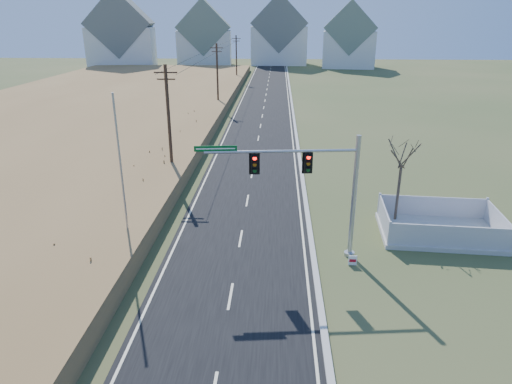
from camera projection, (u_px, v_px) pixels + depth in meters
The scene contains 16 objects.
ground at pixel (234, 275), 23.30m from camera, with size 260.00×260.00×0.00m, color #3A4B24.
road at pixel (265, 103), 69.92m from camera, with size 8.00×180.00×0.06m, color black.
curb at pixel (292, 103), 69.71m from camera, with size 0.30×180.00×0.18m, color #B2AFA8.
reed_marsh at pixel (85, 110), 61.46m from camera, with size 38.00×110.00×1.30m, color olive.
utility_pole_near at pixel (169, 121), 35.91m from camera, with size 1.80×0.26×9.00m.
utility_pole_mid at pixel (217, 76), 63.88m from camera, with size 1.80×0.26×9.00m.
utility_pole_far at pixel (236, 58), 91.86m from camera, with size 1.80×0.26×9.00m.
condo_nw at pixel (121, 37), 115.51m from camera, with size 17.69×13.38×19.05m.
condo_nnw at pixel (204, 39), 122.34m from camera, with size 14.93×11.17×17.03m.
condo_n at pixel (279, 36), 124.93m from camera, with size 15.27×10.20×18.54m.
condo_ne at pixel (349, 40), 116.93m from camera, with size 14.12×10.51×16.52m.
traffic_signal_mast at pixel (320, 184), 23.63m from camera, with size 8.50×1.17×6.80m.
fence_enclosure at pixel (439, 230), 27.53m from camera, with size 7.26×5.21×1.59m.
open_sign at pixel (353, 260), 24.10m from camera, with size 0.44×0.07×0.55m.
flagpole at pixel (123, 191), 24.65m from camera, with size 0.40×0.40×8.81m.
bare_tree at pixel (403, 152), 27.54m from camera, with size 2.19×2.19×5.80m.
Camera 1 is at (2.09, -20.16, 12.31)m, focal length 32.00 mm.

